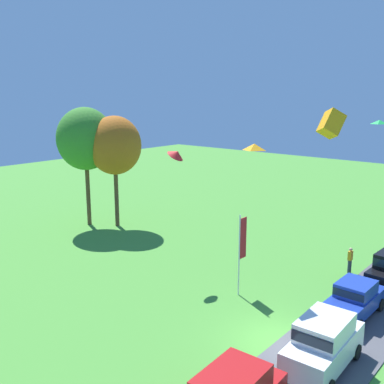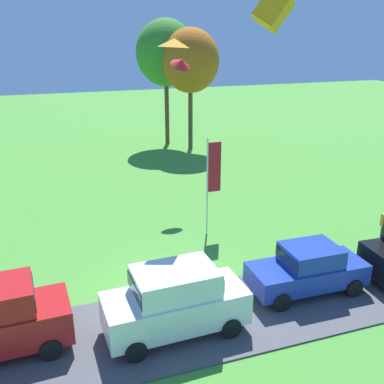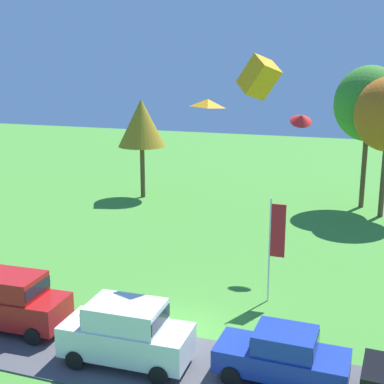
{
  "view_description": "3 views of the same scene",
  "coord_description": "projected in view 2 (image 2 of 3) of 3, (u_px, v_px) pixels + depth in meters",
  "views": [
    {
      "loc": [
        -17.28,
        -9.42,
        11.39
      ],
      "look_at": [
        1.59,
        6.53,
        5.98
      ],
      "focal_mm": 42.0,
      "sensor_mm": 36.0,
      "label": 1
    },
    {
      "loc": [
        -4.32,
        -14.5,
        9.39
      ],
      "look_at": [
        1.84,
        3.26,
        2.58
      ],
      "focal_mm": 42.0,
      "sensor_mm": 36.0,
      "label": 2
    },
    {
      "loc": [
        7.06,
        -18.06,
        10.49
      ],
      "look_at": [
        -0.79,
        4.32,
        4.72
      ],
      "focal_mm": 50.0,
      "sensor_mm": 36.0,
      "label": 3
    }
  ],
  "objects": [
    {
      "name": "kite_delta_mid_center",
      "position": [
        181.0,
        62.0,
        24.02
      ],
      "size": [
        1.38,
        1.41,
        0.89
      ],
      "primitive_type": "cone",
      "rotation": [
        -0.54,
        0.0,
        3.44
      ],
      "color": "red"
    },
    {
      "name": "tree_center_back",
      "position": [
        190.0,
        61.0,
        35.33
      ],
      "size": [
        4.56,
        4.56,
        9.62
      ],
      "color": "brown",
      "rests_on": "ground"
    },
    {
      "name": "tree_far_left",
      "position": [
        166.0,
        53.0,
        36.66
      ],
      "size": [
        4.89,
        4.89,
        10.32
      ],
      "color": "brown",
      "rests_on": "ground"
    },
    {
      "name": "kite_diamond_near_flag",
      "position": [
        174.0,
        43.0,
        16.3
      ],
      "size": [
        1.25,
        1.12,
        0.38
      ],
      "primitive_type": "pyramid",
      "rotation": [
        0.06,
        0.0,
        1.89
      ],
      "color": "orange"
    },
    {
      "name": "pavement_strip",
      "position": [
        195.0,
        321.0,
        15.31
      ],
      "size": [
        36.0,
        4.4,
        0.06
      ],
      "primitive_type": "cube",
      "color": "#4C4C51",
      "rests_on": "ground"
    },
    {
      "name": "car_sedan_mid_row",
      "position": [
        308.0,
        268.0,
        16.74
      ],
      "size": [
        4.43,
        2.02,
        1.84
      ],
      "color": "#1E389E",
      "rests_on": "ground"
    },
    {
      "name": "person_on_lawn",
      "position": [
        384.0,
        226.0,
        20.68
      ],
      "size": [
        0.36,
        0.24,
        1.71
      ],
      "color": "#2D334C",
      "rests_on": "ground"
    },
    {
      "name": "ground_plane",
      "position": [
        175.0,
        287.0,
        17.41
      ],
      "size": [
        120.0,
        120.0,
        0.0
      ],
      "primitive_type": "plane",
      "color": "#478E33"
    },
    {
      "name": "car_suv_near_entrance",
      "position": [
        175.0,
        299.0,
        14.34
      ],
      "size": [
        4.66,
        2.17,
        2.28
      ],
      "color": "white",
      "rests_on": "ground"
    },
    {
      "name": "flag_banner",
      "position": [
        212.0,
        174.0,
        21.01
      ],
      "size": [
        0.71,
        0.08,
        4.79
      ],
      "color": "silver",
      "rests_on": "ground"
    },
    {
      "name": "kite_box_high_left",
      "position": [
        274.0,
        9.0,
        14.41
      ],
      "size": [
        1.56,
        1.25,
        1.54
      ],
      "primitive_type": "cube",
      "rotation": [
        0.54,
        0.3,
        0.9
      ],
      "color": "orange"
    }
  ]
}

